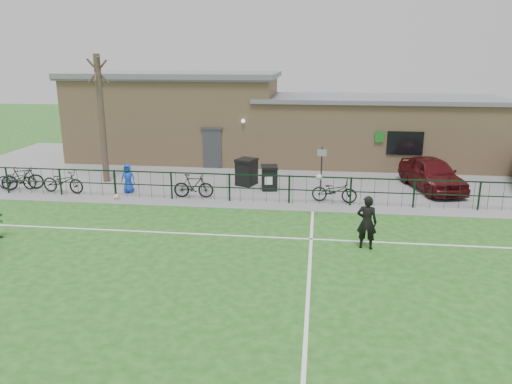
# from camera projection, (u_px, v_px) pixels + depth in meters

# --- Properties ---
(ground) EXTENTS (90.00, 90.00, 0.00)m
(ground) POSITION_uv_depth(u_px,v_px,m) (232.00, 290.00, 13.19)
(ground) COLOR #1E5218
(ground) RESTS_ON ground
(paving_strip) EXTENTS (34.00, 13.00, 0.02)m
(paving_strip) POSITION_uv_depth(u_px,v_px,m) (276.00, 172.00, 26.08)
(paving_strip) COLOR slate
(paving_strip) RESTS_ON ground
(pitch_line_touch) EXTENTS (28.00, 0.10, 0.01)m
(pitch_line_touch) POSITION_uv_depth(u_px,v_px,m) (264.00, 204.00, 20.64)
(pitch_line_touch) COLOR white
(pitch_line_touch) RESTS_ON ground
(pitch_line_mid) EXTENTS (28.00, 0.10, 0.01)m
(pitch_line_mid) POSITION_uv_depth(u_px,v_px,m) (252.00, 236.00, 17.01)
(pitch_line_mid) COLOR white
(pitch_line_mid) RESTS_ON ground
(pitch_line_perp) EXTENTS (0.10, 16.00, 0.01)m
(pitch_line_perp) POSITION_uv_depth(u_px,v_px,m) (308.00, 294.00, 12.95)
(pitch_line_perp) COLOR white
(pitch_line_perp) RESTS_ON ground
(perimeter_fence) EXTENTS (28.00, 0.10, 1.20)m
(perimeter_fence) POSITION_uv_depth(u_px,v_px,m) (265.00, 189.00, 20.67)
(perimeter_fence) COLOR black
(perimeter_fence) RESTS_ON ground
(bare_tree) EXTENTS (0.30, 0.30, 6.00)m
(bare_tree) POSITION_uv_depth(u_px,v_px,m) (102.00, 120.00, 23.37)
(bare_tree) COLOR #443329
(bare_tree) RESTS_ON ground
(wheelie_bin_left) EXTENTS (0.79, 0.87, 1.03)m
(wheelie_bin_left) POSITION_uv_depth(u_px,v_px,m) (269.00, 179.00, 22.59)
(wheelie_bin_left) COLOR black
(wheelie_bin_left) RESTS_ON paving_strip
(wheelie_bin_right) EXTENTS (1.03, 1.09, 1.16)m
(wheelie_bin_right) POSITION_uv_depth(u_px,v_px,m) (247.00, 173.00, 23.40)
(wheelie_bin_right) COLOR black
(wheelie_bin_right) RESTS_ON paving_strip
(sign_post) EXTENTS (0.08, 0.08, 2.00)m
(sign_post) POSITION_uv_depth(u_px,v_px,m) (321.00, 169.00, 22.23)
(sign_post) COLOR black
(sign_post) RESTS_ON paving_strip
(car_maroon) EXTENTS (2.75, 4.62, 1.47)m
(car_maroon) POSITION_uv_depth(u_px,v_px,m) (432.00, 174.00, 22.55)
(car_maroon) COLOR #460C10
(car_maroon) RESTS_ON paving_strip
(bicycle_a) EXTENTS (1.84, 0.72, 0.95)m
(bicycle_a) POSITION_uv_depth(u_px,v_px,m) (17.00, 179.00, 22.68)
(bicycle_a) COLOR black
(bicycle_a) RESTS_ON paving_strip
(bicycle_b) EXTENTS (1.87, 1.14, 1.08)m
(bicycle_b) POSITION_uv_depth(u_px,v_px,m) (22.00, 178.00, 22.56)
(bicycle_b) COLOR black
(bicycle_b) RESTS_ON paving_strip
(bicycle_c) EXTENTS (2.04, 0.90, 1.04)m
(bicycle_c) POSITION_uv_depth(u_px,v_px,m) (63.00, 181.00, 22.10)
(bicycle_c) COLOR black
(bicycle_c) RESTS_ON paving_strip
(bicycle_d) EXTENTS (1.75, 0.60, 1.03)m
(bicycle_d) POSITION_uv_depth(u_px,v_px,m) (194.00, 186.00, 21.35)
(bicycle_d) COLOR black
(bicycle_d) RESTS_ON paving_strip
(bicycle_e) EXTENTS (1.92, 0.84, 0.98)m
(bicycle_e) POSITION_uv_depth(u_px,v_px,m) (334.00, 191.00, 20.71)
(bicycle_e) COLOR black
(bicycle_e) RESTS_ON paving_strip
(spectator_child) EXTENTS (0.67, 0.47, 1.29)m
(spectator_child) POSITION_uv_depth(u_px,v_px,m) (128.00, 179.00, 22.07)
(spectator_child) COLOR blue
(spectator_child) RESTS_ON paving_strip
(goalkeeper_kick) EXTENTS (2.01, 2.98, 1.77)m
(goalkeeper_kick) POSITION_uv_depth(u_px,v_px,m) (366.00, 221.00, 15.83)
(goalkeeper_kick) COLOR black
(goalkeeper_kick) RESTS_ON ground
(ball_ground) EXTENTS (0.24, 0.24, 0.24)m
(ball_ground) POSITION_uv_depth(u_px,v_px,m) (116.00, 197.00, 21.26)
(ball_ground) COLOR white
(ball_ground) RESTS_ON ground
(clubhouse) EXTENTS (24.25, 5.40, 4.96)m
(clubhouse) POSITION_uv_depth(u_px,v_px,m) (266.00, 122.00, 28.45)
(clubhouse) COLOR tan
(clubhouse) RESTS_ON ground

